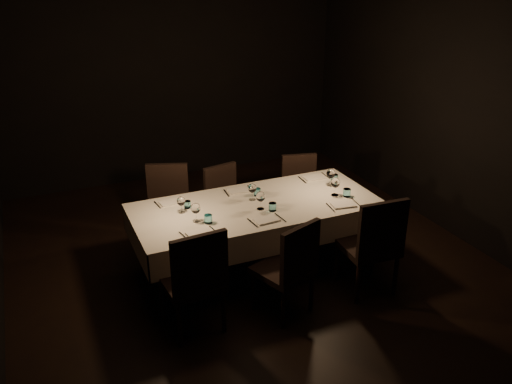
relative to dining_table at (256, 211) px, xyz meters
name	(u,v)px	position (x,y,z in m)	size (l,w,h in m)	color
room	(256,135)	(0.00, 0.00, 0.81)	(5.01, 6.01, 3.01)	black
dining_table	(256,211)	(0.00, 0.00, 0.00)	(2.52, 1.12, 0.76)	black
chair_near_left	(195,278)	(-0.90, -0.76, -0.12)	(0.53, 0.53, 1.03)	black
place_setting_near_left	(200,218)	(-0.67, -0.22, 0.15)	(0.35, 0.41, 0.19)	beige
chair_near_center	(290,265)	(-0.04, -0.86, -0.15)	(0.60, 0.60, 0.97)	black
place_setting_near_center	(265,206)	(0.00, -0.22, 0.15)	(0.35, 0.41, 0.19)	beige
chair_near_right	(373,242)	(0.85, -0.86, -0.12)	(0.53, 0.53, 1.05)	black
place_setting_near_right	(340,192)	(0.87, -0.22, 0.15)	(0.37, 0.42, 0.20)	beige
chair_far_left	(168,204)	(-0.71, 0.86, -0.15)	(0.60, 0.60, 0.97)	black
place_setting_far_left	(179,202)	(-0.75, 0.22, 0.14)	(0.32, 0.40, 0.17)	beige
chair_far_center	(225,199)	(-0.04, 0.82, -0.20)	(0.50, 0.50, 0.88)	black
place_setting_far_center	(249,190)	(0.02, 0.22, 0.15)	(0.34, 0.41, 0.18)	beige
chair_far_right	(300,188)	(0.92, 0.75, -0.19)	(0.52, 0.52, 0.89)	black
place_setting_far_right	(326,176)	(0.95, 0.22, 0.15)	(0.36, 0.42, 0.20)	beige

